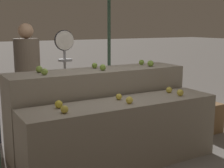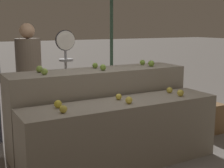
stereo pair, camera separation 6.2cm
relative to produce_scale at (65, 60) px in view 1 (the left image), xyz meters
The scene contains 18 objects.
ground_plane 1.67m from the produce_scale, 80.50° to the right, with size 60.00×60.00×0.00m, color slate.
display_counter_front 1.45m from the produce_scale, 80.50° to the right, with size 2.32×0.55×0.76m, color gray.
display_counter_back 0.89m from the produce_scale, 71.93° to the right, with size 2.32×0.55×1.05m, color gray.
apple_front_0 1.48m from the produce_scale, 111.87° to the right, with size 0.08×0.08×0.08m, color gold.
apple_front_1 1.39m from the produce_scale, 81.04° to the right, with size 0.08×0.08×0.08m, color yellow.
apple_front_2 1.66m from the produce_scale, 54.50° to the right, with size 0.08×0.08×0.08m, color gold.
apple_front_3 1.29m from the produce_scale, 114.66° to the right, with size 0.08×0.08×0.08m, color gold.
apple_front_4 1.19m from the produce_scale, 79.71° to the right, with size 0.07×0.07×0.07m, color yellow.
apple_front_5 1.50m from the produce_scale, 49.83° to the right, with size 0.08×0.08×0.08m, color gold.
apple_back_0 0.91m from the produce_scale, 125.86° to the right, with size 0.08×0.08×0.08m, color #8EB247.
apple_back_1 0.77m from the produce_scale, 74.31° to the right, with size 0.08×0.08×0.08m, color #84AD3D.
apple_back_2 1.19m from the produce_scale, 37.65° to the right, with size 0.08×0.08×0.08m, color #7AA338.
apple_back_3 0.74m from the produce_scale, 135.29° to the right, with size 0.08×0.08×0.08m, color #8EB247.
apple_back_4 0.55m from the produce_scale, 68.57° to the right, with size 0.07×0.07×0.07m, color #7AA338.
apple_back_5 1.08m from the produce_scale, 29.36° to the right, with size 0.07×0.07×0.07m, color #7AA338.
produce_scale is the anchor object (origin of this frame).
person_vendor_at_scale 0.57m from the produce_scale, 145.11° to the left, with size 0.36×0.36×1.63m.
wooden_crate_side 2.25m from the produce_scale, 23.36° to the right, with size 0.44×0.44×0.44m, color olive.
Camera 1 is at (-1.79, -2.87, 1.59)m, focal length 50.00 mm.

